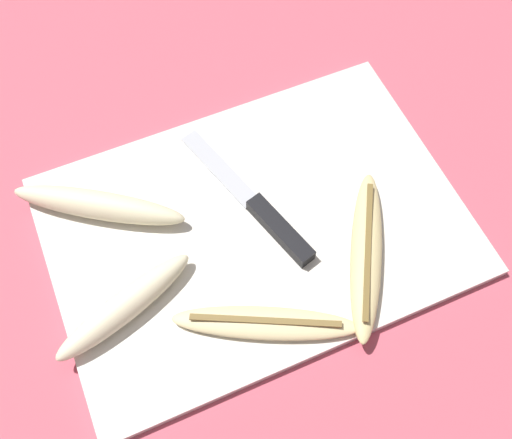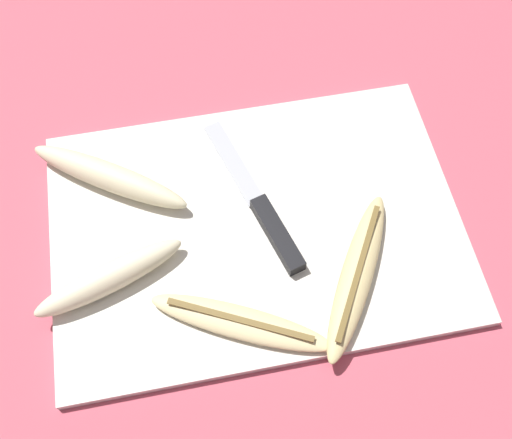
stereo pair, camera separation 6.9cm
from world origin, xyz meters
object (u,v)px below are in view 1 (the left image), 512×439
banana_ripe_center (265,323)px  banana_pale_long (99,205)px  knife (268,217)px  banana_bright_far (125,306)px  banana_spotted_left (366,254)px

banana_ripe_center → banana_pale_long: (-0.12, 0.20, 0.01)m
knife → banana_bright_far: 0.19m
banana_spotted_left → banana_ripe_center: (-0.14, -0.03, -0.00)m
banana_bright_far → banana_pale_long: size_ratio=0.92×
knife → banana_spotted_left: banana_spotted_left is taller
banana_spotted_left → banana_pale_long: 0.31m
banana_bright_far → banana_ripe_center: 0.15m
banana_bright_far → banana_ripe_center: size_ratio=0.89×
banana_spotted_left → banana_pale_long: bearing=145.9°
knife → banana_bright_far: bearing=176.4°
banana_bright_far → banana_pale_long: (0.01, 0.13, 0.00)m
banana_ripe_center → banana_pale_long: 0.24m
banana_spotted_left → banana_ripe_center: 0.14m
banana_ripe_center → knife: bearing=65.0°
banana_pale_long → banana_bright_far: bearing=-94.1°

